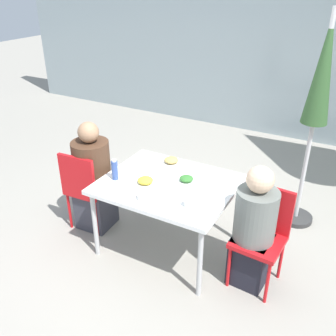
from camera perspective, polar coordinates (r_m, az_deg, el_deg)
ground_plane at (r=3.84m, az=0.00°, el=-11.71°), size 24.00×24.00×0.00m
building_facade at (r=6.36m, az=16.37°, el=18.07°), size 10.00×0.20×3.00m
dining_table at (r=3.46m, az=0.00°, el=-3.04°), size 1.20×1.00×0.73m
chair_left at (r=3.90m, az=-12.54°, el=-2.54°), size 0.42×0.42×0.88m
person_left at (r=3.91m, az=-11.31°, el=-1.81°), size 0.38×0.38×1.18m
chair_right at (r=3.29m, az=14.23°, el=-9.02°), size 0.43×0.43×0.88m
person_right at (r=3.23m, az=12.92°, el=-9.31°), size 0.34×0.34×1.13m
closed_umbrella at (r=3.83m, az=22.19°, el=11.45°), size 0.36×0.36×2.19m
plate_0 at (r=3.39m, az=-3.47°, el=-2.12°), size 0.25×0.25×0.07m
plate_1 at (r=3.43m, az=2.82°, el=-1.84°), size 0.23×0.23×0.06m
plate_2 at (r=3.75m, az=0.50°, el=1.00°), size 0.26×0.26×0.07m
bottle at (r=3.48m, az=-8.12°, el=-0.28°), size 0.06×0.06×0.20m
drinking_cup at (r=3.07m, az=3.19°, el=-5.21°), size 0.07×0.07×0.09m
salad_bowl at (r=3.19m, az=-3.37°, el=-4.27°), size 0.15×0.15×0.05m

